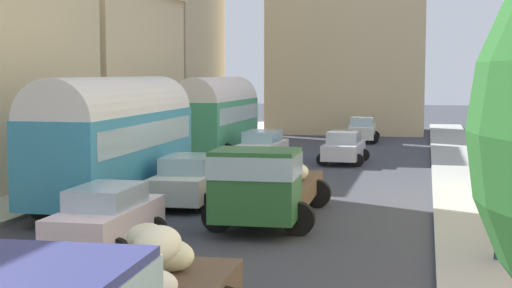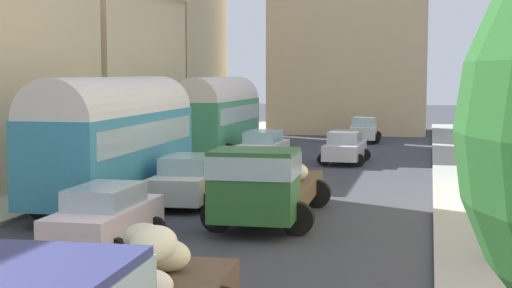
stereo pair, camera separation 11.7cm
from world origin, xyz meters
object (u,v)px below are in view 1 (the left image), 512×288
parked_bus_0 (115,134)px  pedestrian_0 (497,184)px  parked_bus_1 (217,113)px  car_2 (107,218)px  car_0 (344,147)px  car_1 (362,129)px  car_4 (262,147)px  pedestrian_2 (500,220)px  cargo_truck_1 (267,183)px  car_3 (189,180)px

parked_bus_0 → pedestrian_0: bearing=1.1°
parked_bus_1 → car_2: 20.87m
car_0 → car_1: (-0.11, 11.88, 0.01)m
car_1 → car_4: car_4 is taller
car_0 → car_2: bearing=-101.0°
parked_bus_0 → parked_bus_1: (-0.44, 14.23, -0.04)m
car_4 → car_0: bearing=15.1°
car_0 → parked_bus_1: bearing=170.7°
pedestrian_0 → pedestrian_2: bearing=-94.2°
car_0 → pedestrian_0: bearing=-65.1°
pedestrian_0 → parked_bus_0: bearing=-178.9°
cargo_truck_1 → car_1: (0.46, 27.40, -0.41)m
parked_bus_0 → car_2: size_ratio=2.30×
parked_bus_0 → pedestrian_2: size_ratio=5.33×
car_0 → pedestrian_0: pedestrian_0 is taller
car_0 → car_2: size_ratio=0.94×
car_4 → pedestrian_0: 15.42m
cargo_truck_1 → car_1: cargo_truck_1 is taller
car_1 → car_4: 13.43m
parked_bus_1 → pedestrian_0: 18.94m
pedestrian_0 → car_4: bearing=129.6°
car_2 → car_4: bearing=90.1°
parked_bus_1 → pedestrian_0: (12.68, -14.00, -1.30)m
parked_bus_0 → car_2: bearing=-69.0°
parked_bus_1 → car_0: parked_bus_1 is taller
car_2 → pedestrian_0: pedestrian_0 is taller
parked_bus_0 → cargo_truck_1: parked_bus_0 is taller
car_1 → car_2: 31.61m
parked_bus_0 → car_1: bearing=76.2°
parked_bus_1 → pedestrian_2: parked_bus_1 is taller
parked_bus_0 → car_1: (6.13, 25.02, -1.56)m
car_0 → parked_bus_0: bearing=-115.4°
cargo_truck_1 → car_3: 4.18m
parked_bus_1 → car_2: parked_bus_1 is taller
parked_bus_0 → car_2: parked_bus_0 is taller
car_2 → pedestrian_2: (9.35, 0.50, 0.25)m
car_0 → car_4: 3.96m
car_2 → car_1: bearing=83.3°
car_4 → pedestrian_2: (9.38, -17.99, 0.25)m
car_4 → pedestrian_0: bearing=-50.4°
parked_bus_0 → pedestrian_0: parked_bus_0 is taller
parked_bus_0 → parked_bus_1: size_ratio=1.17×
cargo_truck_1 → pedestrian_2: cargo_truck_1 is taller
car_4 → car_2: bearing=-89.9°
parked_bus_1 → car_0: (6.67, -1.09, -1.53)m
cargo_truck_1 → car_3: (-3.20, 2.66, -0.37)m
parked_bus_1 → cargo_truck_1: bearing=-69.8°
parked_bus_1 → cargo_truck_1: 17.73m
car_2 → car_3: 6.66m
car_3 → car_4: 11.83m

